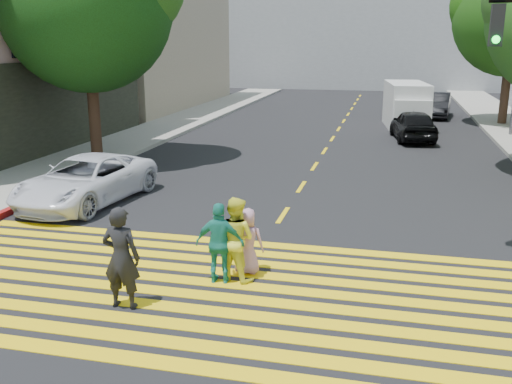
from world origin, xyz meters
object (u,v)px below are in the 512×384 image
(pedestrian_man, at_px, (121,258))
(white_van, at_px, (406,107))
(white_sedan, at_px, (86,180))
(dark_car_parked, at_px, (436,105))
(dark_car_near, at_px, (413,125))
(silver_car, at_px, (409,103))
(pedestrian_extra, at_px, (220,243))
(pedestrian_woman, at_px, (235,239))
(pedestrian_child, at_px, (247,241))

(pedestrian_man, xyz_separation_m, white_van, (4.91, 21.75, 0.19))
(white_van, bearing_deg, white_sedan, -125.38)
(pedestrian_man, distance_m, dark_car_parked, 27.40)
(dark_car_near, xyz_separation_m, silver_car, (0.03, 9.80, -0.07))
(pedestrian_man, xyz_separation_m, white_sedan, (-3.83, 5.60, -0.24))
(pedestrian_extra, distance_m, white_van, 20.74)
(pedestrian_man, relative_size, pedestrian_woman, 1.11)
(pedestrian_child, xyz_separation_m, silver_car, (3.52, 26.04, -0.03))
(dark_car_parked, bearing_deg, white_sedan, -109.86)
(dark_car_near, distance_m, white_van, 3.66)
(pedestrian_child, bearing_deg, pedestrian_woman, 63.82)
(pedestrian_child, bearing_deg, white_sedan, -36.04)
(pedestrian_child, xyz_separation_m, pedestrian_extra, (-0.37, -0.54, 0.12))
(pedestrian_extra, xyz_separation_m, silver_car, (3.90, 26.59, -0.14))
(dark_car_parked, bearing_deg, pedestrian_extra, -95.29)
(pedestrian_woman, height_order, pedestrian_extra, pedestrian_woman)
(pedestrian_extra, xyz_separation_m, white_van, (3.61, 20.42, 0.31))
(pedestrian_man, distance_m, silver_car, 28.40)
(pedestrian_child, height_order, white_van, white_van)
(white_sedan, bearing_deg, pedestrian_woman, -30.26)
(pedestrian_man, height_order, pedestrian_extra, pedestrian_man)
(silver_car, xyz_separation_m, dark_car_parked, (1.47, -1.34, 0.08))
(pedestrian_extra, height_order, dark_car_parked, pedestrian_extra)
(pedestrian_extra, height_order, white_van, white_van)
(pedestrian_extra, bearing_deg, dark_car_near, -109.23)
(pedestrian_extra, distance_m, silver_car, 26.87)
(white_van, bearing_deg, pedestrian_extra, -107.00)
(pedestrian_woman, height_order, pedestrian_child, pedestrian_woman)
(dark_car_parked, bearing_deg, dark_car_near, -93.33)
(silver_car, relative_size, dark_car_parked, 1.00)
(pedestrian_extra, bearing_deg, pedestrian_woman, -142.28)
(pedestrian_extra, bearing_deg, silver_car, -104.59)
(pedestrian_woman, xyz_separation_m, dark_car_near, (3.64, 16.57, -0.11))
(dark_car_near, bearing_deg, white_van, -94.18)
(pedestrian_extra, bearing_deg, white_van, -106.29)
(pedestrian_woman, distance_m, white_sedan, 6.71)
(white_sedan, relative_size, dark_car_near, 1.14)
(dark_car_near, distance_m, dark_car_parked, 8.59)
(pedestrian_man, height_order, pedestrian_child, pedestrian_man)
(pedestrian_man, relative_size, dark_car_near, 0.44)
(pedestrian_woman, relative_size, dark_car_near, 0.39)
(dark_car_near, relative_size, white_van, 0.81)
(dark_car_near, bearing_deg, silver_car, -98.37)
(pedestrian_woman, bearing_deg, pedestrian_man, 65.57)
(pedestrian_man, height_order, dark_car_near, pedestrian_man)
(pedestrian_man, relative_size, pedestrian_extra, 1.15)
(white_sedan, distance_m, dark_car_near, 15.42)
(pedestrian_extra, relative_size, white_sedan, 0.33)
(pedestrian_child, bearing_deg, pedestrian_extra, 53.43)
(pedestrian_extra, xyz_separation_m, dark_car_parked, (5.37, 25.25, -0.06))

